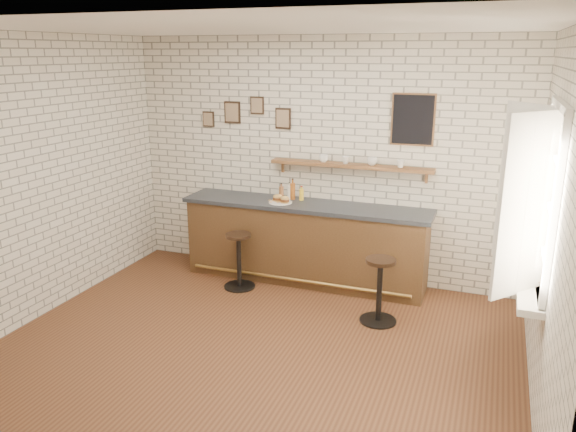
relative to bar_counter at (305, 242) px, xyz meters
The scene contains 21 objects.
ground 1.78m from the bar_counter, 86.57° to the right, with size 5.00×5.00×0.00m, color brown.
bar_counter is the anchor object (origin of this frame).
sandwich_plate 0.60m from the bar_counter, 165.26° to the right, with size 0.28×0.28×0.01m, color white.
ciabatta_sandwich 0.63m from the bar_counter, 164.73° to the right, with size 0.25×0.18×0.08m.
potato_chips 0.62m from the bar_counter, 165.81° to the right, with size 0.26×0.18×0.00m.
bitters_bottle_brown 0.70m from the bar_counter, 160.13° to the left, with size 0.06×0.06×0.20m.
bitters_bottle_white 0.66m from the bar_counter, 152.72° to the left, with size 0.06×0.06×0.22m.
bitters_bottle_amber 0.66m from the bar_counter, 148.38° to the left, with size 0.06×0.06×0.27m.
condiment_bottle_yellow 0.60m from the bar_counter, 126.15° to the left, with size 0.06×0.06×0.18m.
bar_stool_left 0.86m from the bar_counter, 143.59° to the right, with size 0.40×0.40×0.69m.
bar_stool_right 1.38m from the bar_counter, 36.08° to the right, with size 0.40×0.40×0.72m.
wall_shelf 1.11m from the bar_counter, 21.99° to the left, with size 2.00×0.18×0.18m.
shelf_cup_a 1.07m from the bar_counter, 50.86° to the left, with size 0.12×0.12×0.09m, color white.
shelf_cup_b 1.15m from the bar_counter, 24.46° to the left, with size 0.10×0.10×0.09m, color white.
shelf_cup_c 1.31m from the bar_counter, 14.68° to the left, with size 0.12×0.12×0.10m, color white.
shelf_cup_d 1.52m from the bar_counter, 10.34° to the left, with size 0.09×0.09×0.08m, color white.
back_wall_decor 1.60m from the bar_counter, 40.57° to the left, with size 2.96×0.02×0.56m.
window_sill 2.89m from the bar_counter, 29.22° to the right, with size 0.20×1.35×0.06m.
casement_window 3.05m from the bar_counter, 29.64° to the right, with size 0.40×1.30×1.56m.
book_lower 2.89m from the bar_counter, 29.59° to the right, with size 0.15×0.21×0.02m, color tan.
book_upper 2.89m from the bar_counter, 29.50° to the right, with size 0.17×0.23×0.02m, color tan.
Camera 1 is at (2.03, -4.60, 2.80)m, focal length 35.00 mm.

